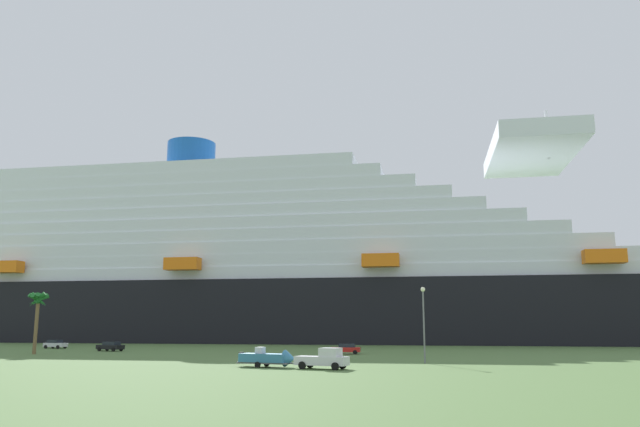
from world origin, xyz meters
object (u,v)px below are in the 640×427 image
pickup_truck (324,359)px  small_boat_on_trailer (270,358)px  parked_car_black_coupe (111,346)px  parked_car_red_hatchback (346,349)px  palm_tree (38,304)px  street_lamp (424,314)px  cruise_ship (288,273)px  parked_car_silver_sedan (55,344)px

pickup_truck → small_boat_on_trailer: bearing=170.4°
parked_car_black_coupe → parked_car_red_hatchback: same height
palm_tree → street_lamp: size_ratio=1.05×
palm_tree → parked_car_red_hatchback: (46.32, 12.12, -6.82)m
parked_car_red_hatchback → cruise_ship: bearing=115.9°
cruise_ship → pickup_truck: 89.81m
palm_tree → parked_car_silver_sedan: palm_tree is taller
cruise_ship → parked_car_red_hatchback: 61.02m
parked_car_silver_sedan → palm_tree: bearing=-60.8°
small_boat_on_trailer → street_lamp: street_lamp is taller
cruise_ship → palm_tree: cruise_ship is taller
street_lamp → parked_car_red_hatchback: street_lamp is taller
cruise_ship → street_lamp: bearing=-61.2°
cruise_ship → parked_car_red_hatchback: cruise_ship is taller
pickup_truck → parked_car_red_hatchback: (-3.92, 30.34, -0.21)m
small_boat_on_trailer → parked_car_black_coupe: small_boat_on_trailer is taller
cruise_ship → street_lamp: cruise_ship is taller
cruise_ship → parked_car_silver_sedan: cruise_ship is taller
pickup_truck → parked_car_red_hatchback: size_ratio=1.24×
small_boat_on_trailer → parked_car_black_coupe: (-38.16, 28.67, -0.13)m
cruise_ship → parked_car_black_coupe: 57.85m
cruise_ship → parked_car_black_coupe: bearing=-105.5°
parked_car_red_hatchback → palm_tree: bearing=-165.3°
parked_car_black_coupe → palm_tree: bearing=-116.6°
parked_car_black_coupe → parked_car_silver_sedan: (-16.01, 6.80, -0.00)m
small_boat_on_trailer → street_lamp: bearing=34.7°
cruise_ship → small_boat_on_trailer: (23.32, -82.21, -15.97)m
cruise_ship → parked_car_black_coupe: size_ratio=46.59×
palm_tree → parked_car_silver_sedan: 22.07m
street_lamp → palm_tree: bearing=174.1°
street_lamp → parked_car_black_coupe: size_ratio=1.80×
small_boat_on_trailer → palm_tree: size_ratio=0.80×
parked_car_silver_sedan → small_boat_on_trailer: bearing=-33.2°
cruise_ship → street_lamp: 82.07m
cruise_ship → parked_car_silver_sedan: 58.27m
palm_tree → parked_car_red_hatchback: bearing=14.7°
pickup_truck → small_boat_on_trailer: size_ratio=0.77×
street_lamp → parked_car_black_coupe: 57.06m
small_boat_on_trailer → palm_tree: (-43.93, 17.15, 6.69)m
pickup_truck → cruise_ship: bearing=109.6°
cruise_ship → pickup_truck: (29.63, -83.28, -15.89)m
pickup_truck → small_boat_on_trailer: (-6.31, 1.06, -0.08)m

